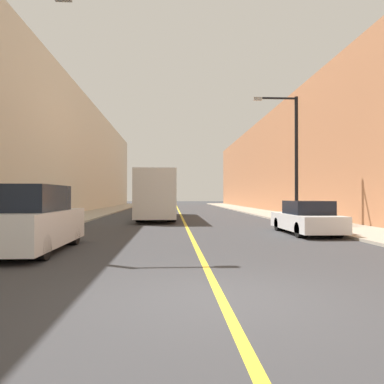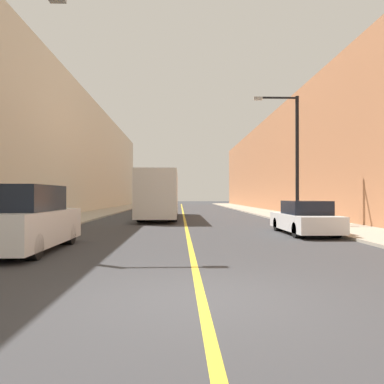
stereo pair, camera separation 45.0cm
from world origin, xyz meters
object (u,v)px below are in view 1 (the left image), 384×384
Objects in this scene: parked_suv_left at (31,221)px; car_right_near at (306,219)px; bus at (158,194)px; street_lamp_right at (292,150)px.

parked_suv_left is 1.05× the size of car_right_near.
bus is at bearing 78.80° from parked_suv_left.
parked_suv_left is at bearing -138.64° from street_lamp_right.
car_right_near is 0.65× the size of street_lamp_right.
street_lamp_right reaches higher than car_right_near.
car_right_near is 6.31m from street_lamp_right.
bus is at bearing 141.06° from street_lamp_right.
bus reaches higher than parked_suv_left.
bus is 13.32m from car_right_near.
street_lamp_right is at bearing 41.36° from parked_suv_left.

